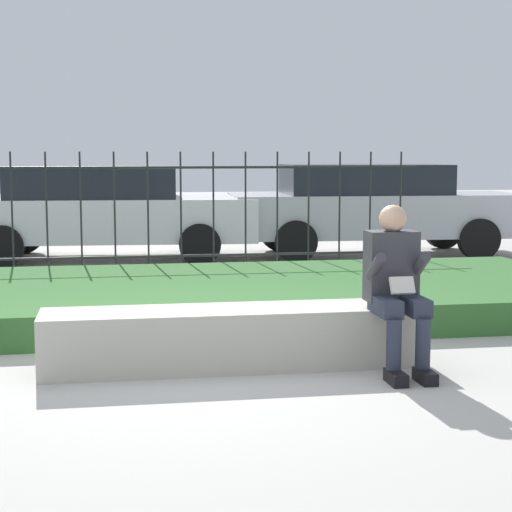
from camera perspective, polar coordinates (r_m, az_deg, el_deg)
name	(u,v)px	position (r m, az deg, el deg)	size (l,w,h in m)	color
ground_plane	(202,368)	(6.65, -3.63, -7.46)	(60.00, 60.00, 0.00)	#B2AFA8
stone_bench	(233,341)	(6.63, -1.54, -5.68)	(2.93, 0.57, 0.46)	#B7B2A3
person_seated_reader	(396,281)	(6.51, 9.30, -1.68)	(0.42, 0.73, 1.26)	black
grass_berm	(178,298)	(8.91, -5.20, -2.81)	(8.69, 3.29, 0.30)	#33662D
iron_fence	(165,215)	(10.96, -6.11, 2.75)	(6.69, 0.03, 1.67)	#232326
car_parked_center	(104,211)	(13.54, -10.13, 3.00)	(4.71, 2.25, 1.42)	silver
car_parked_right	(372,207)	(13.95, 7.77, 3.26)	(4.71, 1.96, 1.47)	#B7B7BC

